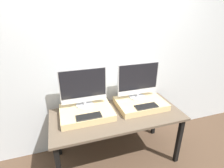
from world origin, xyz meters
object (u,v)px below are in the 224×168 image
at_px(monitor_left, 84,87).
at_px(monitor_right, 138,80).
at_px(keyboard_left, 89,116).
at_px(keyboard_right, 146,106).

relative_size(monitor_left, monitor_right, 1.00).
distance_m(monitor_left, keyboard_left, 0.37).
relative_size(keyboard_left, keyboard_right, 1.00).
relative_size(monitor_right, keyboard_right, 1.96).
xyz_separation_m(monitor_left, keyboard_left, (0.00, -0.27, -0.24)).
distance_m(monitor_left, keyboard_right, 0.82).
bearing_deg(keyboard_left, keyboard_right, 0.00).
bearing_deg(monitor_left, monitor_right, 0.00).
bearing_deg(monitor_left, keyboard_right, -20.64).
distance_m(monitor_right, keyboard_right, 0.37).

